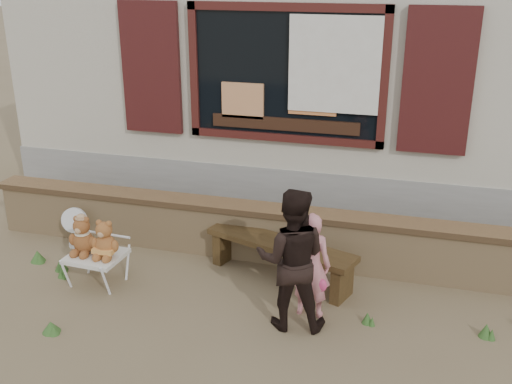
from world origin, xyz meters
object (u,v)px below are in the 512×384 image
(bench, at_px, (280,252))
(child, at_px, (310,265))
(folding_chair, at_px, (96,257))
(teddy_bear_left, at_px, (83,234))
(adult, at_px, (292,259))
(teddy_bear_right, at_px, (105,238))

(bench, distance_m, child, 0.81)
(folding_chair, distance_m, teddy_bear_left, 0.29)
(child, distance_m, adult, 0.31)
(teddy_bear_right, bearing_deg, bench, 23.54)
(folding_chair, bearing_deg, child, 3.55)
(adult, bearing_deg, bench, -78.31)
(teddy_bear_right, bearing_deg, child, 3.77)
(child, bearing_deg, bench, -53.57)
(teddy_bear_right, relative_size, child, 0.39)
(bench, xyz_separation_m, teddy_bear_left, (-2.05, -0.65, 0.25))
(teddy_bear_left, xyz_separation_m, teddy_bear_right, (0.28, -0.02, -0.00))
(folding_chair, xyz_separation_m, teddy_bear_right, (0.14, -0.01, 0.25))
(bench, distance_m, folding_chair, 2.02)
(teddy_bear_left, bearing_deg, teddy_bear_right, 0.00)
(teddy_bear_left, bearing_deg, bench, 20.56)
(teddy_bear_right, relative_size, adult, 0.31)
(teddy_bear_left, distance_m, teddy_bear_right, 0.28)
(teddy_bear_left, height_order, adult, adult)
(teddy_bear_left, bearing_deg, child, 3.35)
(bench, bearing_deg, teddy_bear_left, -143.42)
(teddy_bear_left, relative_size, child, 0.40)
(teddy_bear_left, relative_size, adult, 0.31)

